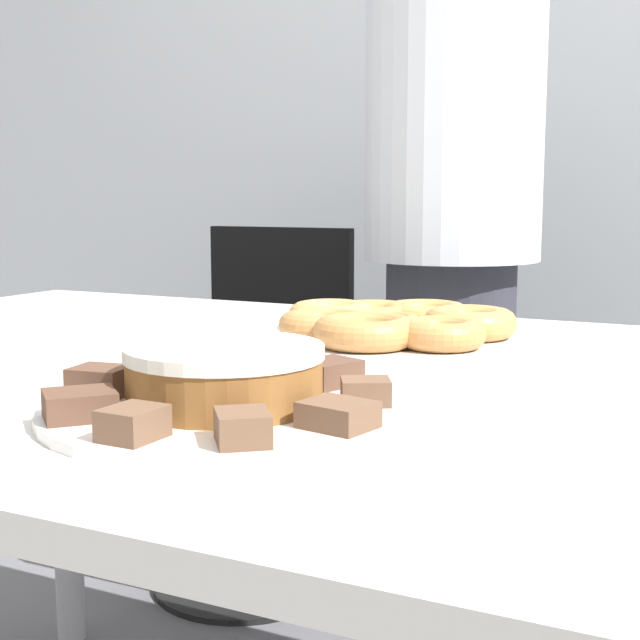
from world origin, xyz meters
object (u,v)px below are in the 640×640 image
object	(u,v)px
person_standing	(452,238)
office_chair_left	(254,418)
frosted_cake	(225,375)
plate_donuts	(383,339)
plate_cake	(225,410)

from	to	relation	value
person_standing	office_chair_left	distance (m)	0.68
office_chair_left	frosted_cake	bearing A→B (deg)	-61.40
person_standing	frosted_cake	bearing A→B (deg)	-82.31
person_standing	plate_donuts	xyz separation A→B (m)	(0.13, -0.69, -0.11)
office_chair_left	frosted_cake	world-z (taller)	office_chair_left
person_standing	plate_donuts	world-z (taller)	person_standing
plate_cake	frosted_cake	xyz separation A→B (m)	(0.00, -0.00, 0.03)
office_chair_left	plate_donuts	bearing A→B (deg)	-49.49
plate_cake	plate_donuts	size ratio (longest dim) A/B	0.88
plate_cake	frosted_cake	world-z (taller)	frosted_cake
person_standing	plate_cake	world-z (taller)	person_standing
office_chair_left	plate_donuts	world-z (taller)	office_chair_left
plate_cake	frosted_cake	size ratio (longest dim) A/B	1.84
office_chair_left	plate_cake	xyz separation A→B (m)	(0.66, -1.16, 0.35)
person_standing	plate_donuts	bearing A→B (deg)	-79.51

